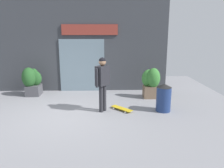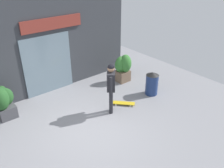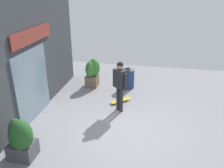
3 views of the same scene
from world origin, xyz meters
The scene contains 7 objects.
ground_plane centered at (0.00, 0.00, 0.00)m, with size 12.00×12.00×0.00m, color gray.
building_facade centered at (0.01, 3.01, 1.91)m, with size 7.72×0.31×3.86m.
skateboarder centered at (1.08, 0.21, 1.09)m, with size 0.48×0.50×1.77m.
skateboard centered at (1.71, 0.27, 0.06)m, with size 0.71×0.74×0.08m.
planter_box_left centered at (-1.80, 2.20, 0.62)m, with size 0.73×0.72×1.16m.
planter_box_right centered at (2.96, 1.70, 0.64)m, with size 0.69×0.57×1.19m.
trash_bin centered at (3.06, 0.17, 0.46)m, with size 0.49×0.49×0.92m.
Camera 2 is at (-3.23, -5.06, 4.68)m, focal length 38.07 mm.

